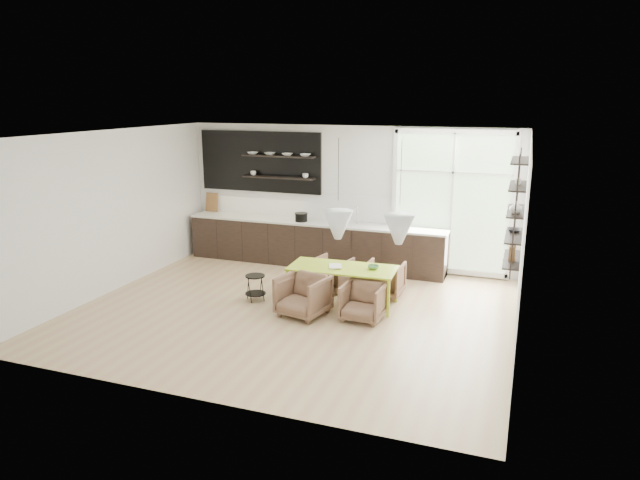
# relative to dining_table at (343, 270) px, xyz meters

# --- Properties ---
(room) EXTENTS (7.02, 6.01, 2.91)m
(room) POSITION_rel_dining_table_xyz_m (-0.09, 0.47, 0.85)
(room) COLOR tan
(room) RESTS_ON ground
(kitchen_run) EXTENTS (5.54, 0.69, 2.75)m
(kitchen_run) POSITION_rel_dining_table_xyz_m (-1.37, 2.07, -0.02)
(kitchen_run) COLOR black
(kitchen_run) RESTS_ON ground
(right_shelving) EXTENTS (0.26, 1.22, 1.90)m
(right_shelving) POSITION_rel_dining_table_xyz_m (2.69, 0.55, 1.04)
(right_shelving) COLOR black
(right_shelving) RESTS_ON ground
(dining_table) EXTENTS (1.84, 0.89, 0.66)m
(dining_table) POSITION_rel_dining_table_xyz_m (0.00, 0.00, 0.00)
(dining_table) COLOR #A0BF20
(dining_table) RESTS_ON ground
(armchair_back_left) EXTENTS (0.75, 0.76, 0.59)m
(armchair_back_left) POSITION_rel_dining_table_xyz_m (-0.43, 0.72, -0.32)
(armchair_back_left) COLOR brown
(armchair_back_left) RESTS_ON ground
(armchair_back_right) EXTENTS (0.68, 0.70, 0.61)m
(armchair_back_right) POSITION_rel_dining_table_xyz_m (0.56, 0.68, -0.31)
(armchair_back_right) COLOR brown
(armchair_back_right) RESTS_ON ground
(armchair_front_left) EXTENTS (0.86, 0.88, 0.67)m
(armchair_front_left) POSITION_rel_dining_table_xyz_m (-0.44, -0.71, -0.28)
(armchair_front_left) COLOR brown
(armchair_front_left) RESTS_ON ground
(armchair_front_right) EXTENTS (0.67, 0.69, 0.60)m
(armchair_front_right) POSITION_rel_dining_table_xyz_m (0.52, -0.56, -0.32)
(armchair_front_right) COLOR brown
(armchair_front_right) RESTS_ON ground
(wire_stool) EXTENTS (0.36, 0.36, 0.46)m
(wire_stool) POSITION_rel_dining_table_xyz_m (-1.48, -0.34, -0.32)
(wire_stool) COLOR black
(wire_stool) RESTS_ON ground
(table_book) EXTENTS (0.30, 0.34, 0.03)m
(table_book) POSITION_rel_dining_table_xyz_m (-0.22, -0.08, 0.06)
(table_book) COLOR white
(table_book) RESTS_ON dining_table
(table_bowl) EXTENTS (0.20, 0.20, 0.06)m
(table_bowl) POSITION_rel_dining_table_xyz_m (0.51, 0.08, 0.07)
(table_bowl) COLOR #4E8353
(table_bowl) RESTS_ON dining_table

